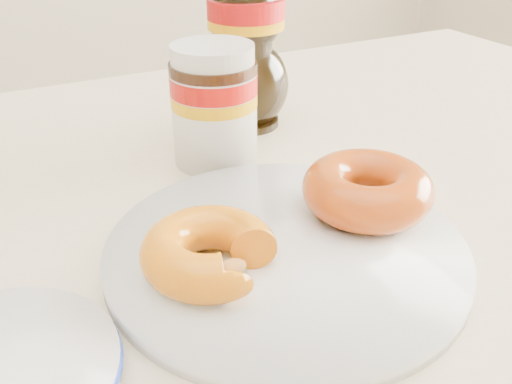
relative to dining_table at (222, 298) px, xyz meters
name	(u,v)px	position (x,y,z in m)	size (l,w,h in m)	color
dining_table	(222,298)	(0.00, 0.00, 0.00)	(1.40, 0.90, 0.75)	#F8E9BD
plate	(286,250)	(0.02, -0.07, 0.09)	(0.28, 0.28, 0.01)	white
donut_bitten	(209,251)	(-0.04, -0.08, 0.11)	(0.10, 0.10, 0.03)	orange
donut_whole	(367,189)	(0.11, -0.06, 0.12)	(0.11, 0.11, 0.04)	#A53C0A
nutella_jar	(214,101)	(0.05, 0.12, 0.15)	(0.09, 0.09, 0.12)	white
syrup_bottle	(246,42)	(0.12, 0.19, 0.18)	(0.10, 0.09, 0.20)	black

